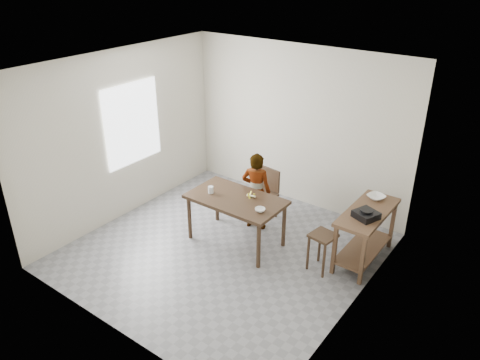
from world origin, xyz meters
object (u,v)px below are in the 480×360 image
Objects in this scene: prep_counter at (365,235)px; dining_table at (236,220)px; child at (256,191)px; dining_chair at (262,195)px; stool at (322,252)px.

dining_table is at bearing -157.85° from prep_counter.
child reaches higher than dining_chair.
prep_counter is 1.45× the size of dining_chair.
dining_chair is at bearing 154.70° from stool.
dining_chair is (-0.09, 0.83, 0.04)m from dining_table.
child is (-1.73, -0.16, 0.23)m from prep_counter.
prep_counter is 1.82m from dining_chair.
stool is (1.36, -0.39, -0.35)m from child.
stool is at bearing 6.23° from dining_table.
dining_table is 2.49× the size of stool.
child is at bearing -174.60° from prep_counter.
child is at bearing 91.28° from dining_table.
dining_table is 0.59m from child.
dining_chair is 1.47× the size of stool.
dining_chair is at bearing 175.94° from prep_counter.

